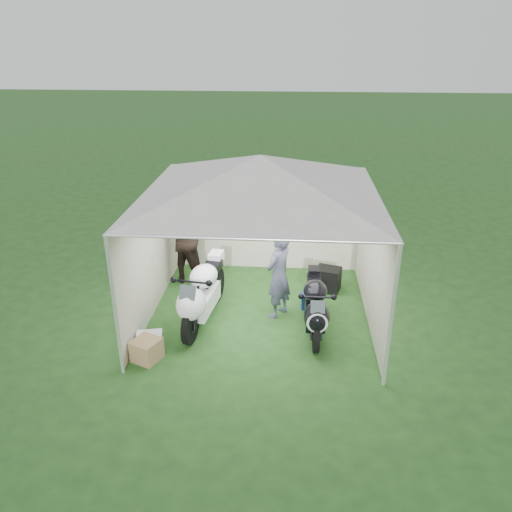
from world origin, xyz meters
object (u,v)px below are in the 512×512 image
object	(u,v)px
equipment_box	(328,279)
crate_1	(147,350)
motorcycle_white	(201,293)
person_dark_jacket	(188,237)
paddock_stand	(312,300)
crate_0	(150,341)
motorcycle_black	(315,306)
canopy_tent	(260,179)
person_blue_jacket	(279,275)

from	to	relation	value
equipment_box	crate_1	world-z (taller)	equipment_box
motorcycle_white	person_dark_jacket	size ratio (longest dim) A/B	1.10
paddock_stand	crate_0	distance (m)	3.17
motorcycle_black	person_dark_jacket	world-z (taller)	person_dark_jacket
motorcycle_black	motorcycle_white	bearing A→B (deg)	174.30
motorcycle_white	equipment_box	distance (m)	2.78
motorcycle_white	crate_1	world-z (taller)	motorcycle_white
paddock_stand	person_dark_jacket	distance (m)	2.89
canopy_tent	person_dark_jacket	bearing A→B (deg)	142.58
motorcycle_black	person_dark_jacket	distance (m)	3.23
crate_0	crate_1	xyz separation A→B (m)	(0.04, -0.29, 0.04)
person_blue_jacket	crate_1	bearing A→B (deg)	-19.40
motorcycle_black	crate_1	xyz separation A→B (m)	(-2.72, -1.01, -0.34)
person_blue_jacket	crate_0	distance (m)	2.55
canopy_tent	crate_1	world-z (taller)	canopy_tent
canopy_tent	motorcycle_black	size ratio (longest dim) A/B	2.96
crate_0	crate_1	bearing A→B (deg)	-83.04
person_dark_jacket	canopy_tent	bearing A→B (deg)	164.16
canopy_tent	person_blue_jacket	bearing A→B (deg)	-16.18
motorcycle_black	person_dark_jacket	xyz separation A→B (m)	(-2.59, 1.87, 0.47)
motorcycle_black	crate_1	distance (m)	2.92
motorcycle_black	person_dark_jacket	size ratio (longest dim) A/B	0.96
paddock_stand	canopy_tent	bearing A→B (deg)	-167.94
person_blue_jacket	equipment_box	distance (m)	1.56
motorcycle_white	paddock_stand	distance (m)	2.17
canopy_tent	paddock_stand	distance (m)	2.63
motorcycle_white	crate_0	world-z (taller)	motorcycle_white
canopy_tent	person_blue_jacket	distance (m)	1.79
canopy_tent	person_dark_jacket	world-z (taller)	canopy_tent
paddock_stand	person_blue_jacket	world-z (taller)	person_blue_jacket
motorcycle_black	crate_1	world-z (taller)	motorcycle_black
canopy_tent	crate_0	size ratio (longest dim) A/B	13.44
canopy_tent	equipment_box	bearing A→B (deg)	36.10
equipment_box	crate_0	bearing A→B (deg)	-142.68
canopy_tent	motorcycle_white	size ratio (longest dim) A/B	2.57
paddock_stand	person_dark_jacket	bearing A→B (deg)	158.76
motorcycle_black	paddock_stand	distance (m)	0.95
person_dark_jacket	crate_1	size ratio (longest dim) A/B	4.96
person_dark_jacket	motorcycle_black	bearing A→B (deg)	165.72
crate_0	motorcycle_black	bearing A→B (deg)	14.67
motorcycle_white	canopy_tent	bearing A→B (deg)	33.14
canopy_tent	paddock_stand	bearing A→B (deg)	12.06
canopy_tent	motorcycle_black	bearing A→B (deg)	-33.27
motorcycle_white	crate_0	bearing A→B (deg)	-121.58
person_dark_jacket	person_blue_jacket	xyz separation A→B (m)	(1.93, -1.31, -0.17)
person_blue_jacket	motorcycle_white	bearing A→B (deg)	-41.08
paddock_stand	crate_1	size ratio (longest dim) A/B	1.01
motorcycle_black	paddock_stand	bearing A→B (deg)	90.00
motorcycle_black	equipment_box	size ratio (longest dim) A/B	3.92
motorcycle_black	crate_0	distance (m)	2.87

